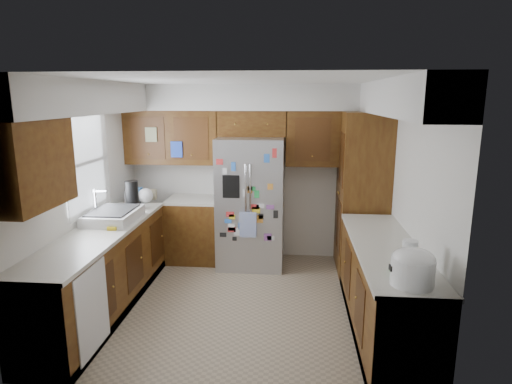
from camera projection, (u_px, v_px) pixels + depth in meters
floor at (241, 303)px, 4.95m from camera, size 3.60×3.60×0.00m
room_shell at (234, 142)px, 4.92m from camera, size 3.64×3.24×2.52m
left_counter_run at (126, 263)px, 5.00m from camera, size 1.36×3.20×0.92m
right_counter_run at (383, 292)px, 4.27m from camera, size 0.63×2.25×0.92m
pantry at (362, 193)px, 5.71m from camera, size 0.60×0.90×2.15m
fridge at (251, 203)px, 5.93m from camera, size 0.90×0.79×1.80m
bridge_cabinet at (252, 123)px, 5.92m from camera, size 0.96×0.34×0.35m
fridge_top_items at (242, 101)px, 5.86m from camera, size 0.82×0.31×0.29m
sink_assembly at (113, 215)px, 4.96m from camera, size 0.52×0.72×0.37m
left_counter_clutter at (137, 196)px, 5.65m from camera, size 0.34×0.87×0.38m
rice_cooker at (413, 266)px, 3.25m from camera, size 0.34×0.33×0.29m
paper_towel at (409, 256)px, 3.49m from camera, size 0.12×0.12×0.27m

